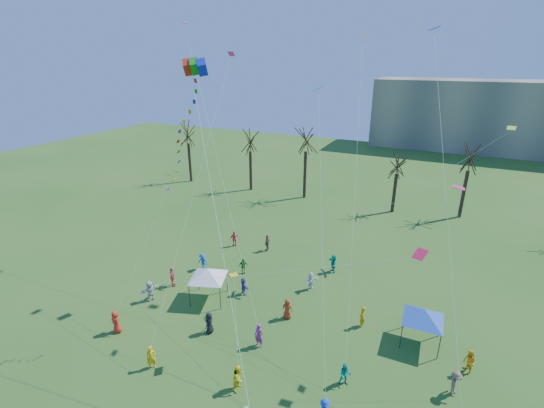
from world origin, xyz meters
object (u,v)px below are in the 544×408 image
at_px(canopy_tent_white, 208,273).
at_px(big_box_kite, 186,140).
at_px(distant_building, 520,118).
at_px(canopy_tent_blue, 424,314).

bearing_deg(canopy_tent_white, big_box_kite, -71.03).
bearing_deg(canopy_tent_white, distant_building, 68.31).
xyz_separation_m(distant_building, canopy_tent_blue, (-12.58, -71.96, -5.07)).
relative_size(big_box_kite, canopy_tent_white, 5.29).
xyz_separation_m(big_box_kite, canopy_tent_white, (-0.91, 2.66, -11.81)).
relative_size(distant_building, canopy_tent_blue, 15.70).
distance_m(distant_building, big_box_kite, 82.08).
bearing_deg(canopy_tent_blue, canopy_tent_white, -173.11).
relative_size(distant_building, canopy_tent_white, 15.91).
height_order(big_box_kite, canopy_tent_white, big_box_kite).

